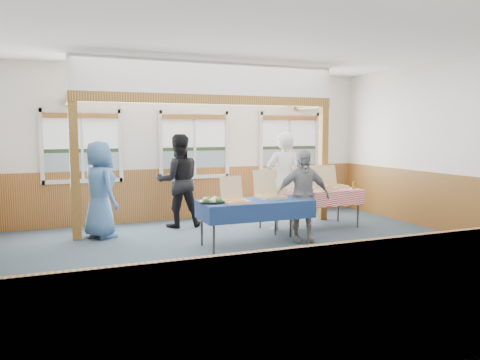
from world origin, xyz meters
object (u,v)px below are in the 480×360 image
at_px(woman_white, 283,181).
at_px(person_grey, 303,196).
at_px(woman_black, 178,181).
at_px(table_right, 309,192).
at_px(man_blue, 100,189).
at_px(table_left, 255,204).

bearing_deg(woman_white, person_grey, 87.60).
distance_m(woman_black, person_grey, 2.60).
height_order(table_right, woman_white, woman_white).
xyz_separation_m(woman_white, woman_black, (-1.81, 1.00, -0.02)).
distance_m(table_right, man_blue, 3.94).
height_order(woman_black, person_grey, woman_black).
height_order(woman_white, person_grey, woman_white).
relative_size(table_left, person_grey, 1.17).
bearing_deg(man_blue, woman_white, -121.24).
relative_size(table_left, woman_white, 0.99).
distance_m(woman_black, man_blue, 1.59).
xyz_separation_m(man_blue, person_grey, (3.20, -1.60, -0.07)).
bearing_deg(table_right, person_grey, -138.29).
bearing_deg(man_blue, woman_black, -96.55).
relative_size(woman_white, man_blue, 1.08).
xyz_separation_m(table_left, man_blue, (-2.33, 1.56, 0.16)).
height_order(table_left, table_right, same).
relative_size(table_right, man_blue, 1.23).
height_order(table_right, person_grey, person_grey).
distance_m(table_left, person_grey, 0.88).
relative_size(table_right, woman_white, 1.13).
relative_size(table_left, table_right, 0.87).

